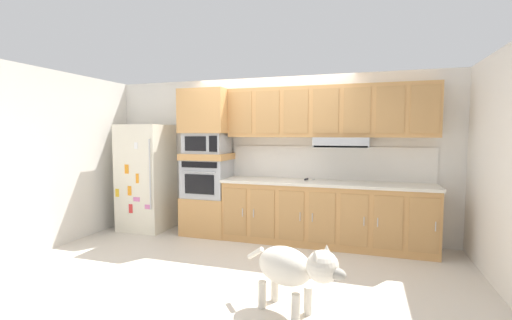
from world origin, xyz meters
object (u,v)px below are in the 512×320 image
at_px(refrigerator, 146,177).
at_px(built_in_oven, 208,178).
at_px(dog, 294,268).
at_px(microwave, 207,143).
at_px(screwdriver, 307,179).

height_order(refrigerator, built_in_oven, refrigerator).
relative_size(built_in_oven, dog, 0.70).
bearing_deg(microwave, dog, -48.80).
height_order(built_in_oven, screwdriver, built_in_oven).
distance_m(refrigerator, dog, 3.60).
distance_m(built_in_oven, screwdriver, 1.59).
height_order(built_in_oven, microwave, microwave).
bearing_deg(refrigerator, dog, -34.63).
xyz_separation_m(refrigerator, screwdriver, (2.69, 0.16, 0.05)).
height_order(microwave, screwdriver, microwave).
bearing_deg(built_in_oven, refrigerator, -176.48).
height_order(microwave, dog, microwave).
height_order(refrigerator, dog, refrigerator).
xyz_separation_m(built_in_oven, dog, (1.84, -2.10, -0.47)).
bearing_deg(dog, refrigerator, 169.57).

